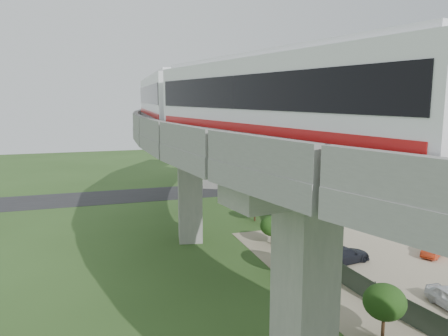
% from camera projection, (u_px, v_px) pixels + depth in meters
% --- Properties ---
extents(ground, '(160.00, 160.00, 0.00)m').
position_uv_depth(ground, '(214.00, 290.00, 28.63)').
color(ground, '#2C481D').
rests_on(ground, ground).
extents(dirt_lot, '(18.00, 26.00, 0.04)m').
position_uv_depth(dirt_lot, '(411.00, 275.00, 30.98)').
color(dirt_lot, gray).
rests_on(dirt_lot, ground).
extents(asphalt_road, '(60.00, 8.00, 0.03)m').
position_uv_depth(asphalt_road, '(149.00, 194.00, 56.81)').
color(asphalt_road, '#232326').
rests_on(asphalt_road, ground).
extents(viaduct, '(19.58, 73.98, 11.40)m').
position_uv_depth(viaduct, '(270.00, 151.00, 28.34)').
color(viaduct, '#99968E').
rests_on(viaduct, ground).
extents(metro_train, '(16.56, 60.34, 3.64)m').
position_uv_depth(metro_train, '(193.00, 100.00, 36.87)').
color(metro_train, white).
rests_on(metro_train, ground).
extents(fence, '(3.87, 38.73, 1.50)m').
position_uv_depth(fence, '(343.00, 262.00, 31.45)').
color(fence, '#2D382D').
rests_on(fence, ground).
extents(tree_0, '(3.10, 3.10, 3.61)m').
position_uv_depth(tree_0, '(248.00, 180.00, 54.52)').
color(tree_0, '#382314').
rests_on(tree_0, ground).
extents(tree_1, '(1.91, 1.91, 2.53)m').
position_uv_depth(tree_1, '(255.00, 205.00, 44.43)').
color(tree_1, '#382314').
rests_on(tree_1, ground).
extents(tree_2, '(2.04, 2.04, 2.51)m').
position_uv_depth(tree_2, '(272.00, 226.00, 37.29)').
color(tree_2, '#382314').
rests_on(tree_2, ground).
extents(tree_3, '(2.82, 2.82, 3.40)m').
position_uv_depth(tree_3, '(295.00, 246.00, 30.58)').
color(tree_3, '#382314').
rests_on(tree_3, ground).
extents(tree_4, '(2.20, 2.20, 3.06)m').
position_uv_depth(tree_4, '(385.00, 302.00, 22.41)').
color(tree_4, '#382314').
rests_on(tree_4, ground).
extents(car_red, '(3.37, 2.57, 1.07)m').
position_uv_depth(car_red, '(434.00, 249.00, 34.70)').
color(car_red, '#A9280F').
rests_on(car_red, dirt_lot).
extents(car_dark, '(4.57, 2.57, 1.25)m').
position_uv_depth(car_dark, '(344.00, 255.00, 33.21)').
color(car_dark, black).
rests_on(car_dark, dirt_lot).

